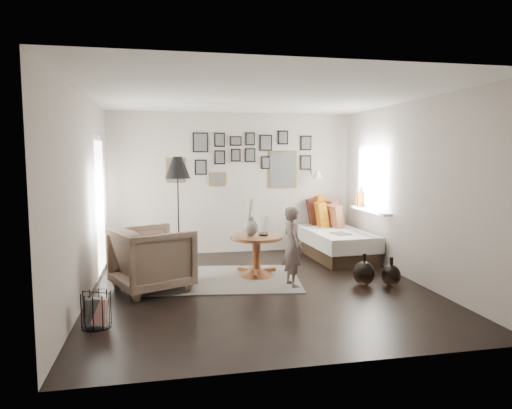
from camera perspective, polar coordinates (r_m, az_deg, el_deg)
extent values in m
plane|color=black|center=(6.39, 0.46, -10.34)|extent=(4.80, 4.80, 0.00)
plane|color=#ADA398|center=(8.51, -2.88, 2.68)|extent=(4.50, 0.00, 4.50)
plane|color=#ADA398|center=(3.85, 7.87, -1.59)|extent=(4.50, 0.00, 4.50)
plane|color=#ADA398|center=(6.10, -20.69, 0.92)|extent=(0.00, 4.80, 4.80)
plane|color=#ADA398|center=(6.97, 18.88, 1.59)|extent=(0.00, 4.80, 4.80)
plane|color=white|center=(6.18, 0.48, 13.45)|extent=(4.80, 4.80, 0.00)
plane|color=white|center=(7.30, -19.01, -0.20)|extent=(0.00, 2.14, 2.14)
plane|color=white|center=(7.30, -19.01, -0.20)|extent=(0.00, 1.88, 1.88)
plane|color=white|center=(7.30, -19.01, -0.20)|extent=(0.00, 1.93, 1.93)
plane|color=white|center=(8.01, 14.49, 3.35)|extent=(0.00, 1.30, 1.30)
plane|color=white|center=(8.01, 14.49, 3.35)|extent=(0.00, 1.14, 1.14)
cube|color=white|center=(8.03, 14.00, -0.71)|extent=(0.15, 1.32, 0.04)
cylinder|color=#8C4C14|center=(8.33, 13.00, 0.66)|extent=(0.10, 0.10, 0.28)
cylinder|color=#8C4C14|center=(8.49, 12.52, 0.57)|extent=(0.08, 0.08, 0.22)
cube|color=brown|center=(8.39, -10.00, 4.25)|extent=(0.35, 0.03, 0.45)
cube|color=black|center=(8.37, -9.99, 4.25)|extent=(0.30, 0.01, 0.40)
cube|color=black|center=(8.41, -6.97, 7.71)|extent=(0.28, 0.03, 0.36)
cube|color=black|center=(8.40, -6.96, 7.71)|extent=(0.23, 0.01, 0.31)
cube|color=black|center=(8.41, -6.93, 4.64)|extent=(0.22, 0.03, 0.28)
cube|color=black|center=(8.40, -6.92, 4.64)|extent=(0.17, 0.01, 0.23)
cube|color=black|center=(8.45, -4.58, 8.07)|extent=(0.20, 0.03, 0.26)
cube|color=black|center=(8.43, -4.57, 8.07)|extent=(0.15, 0.01, 0.21)
cube|color=black|center=(8.45, -4.56, 5.90)|extent=(0.20, 0.03, 0.26)
cube|color=black|center=(8.43, -4.55, 5.90)|extent=(0.15, 0.01, 0.21)
cube|color=black|center=(8.49, -2.55, 7.94)|extent=(0.22, 0.03, 0.18)
cube|color=black|center=(8.47, -2.53, 7.94)|extent=(0.17, 0.01, 0.13)
cube|color=black|center=(8.49, -2.54, 6.18)|extent=(0.18, 0.03, 0.24)
cube|color=black|center=(8.47, -2.53, 6.18)|extent=(0.13, 0.01, 0.19)
cube|color=black|center=(8.54, -0.75, 8.20)|extent=(0.18, 0.03, 0.24)
cube|color=black|center=(8.52, -0.72, 8.20)|extent=(0.13, 0.01, 0.19)
cube|color=black|center=(8.53, -0.74, 6.19)|extent=(0.20, 0.03, 0.26)
cube|color=black|center=(8.52, -0.72, 6.19)|extent=(0.15, 0.01, 0.21)
cube|color=black|center=(8.60, 1.24, 7.72)|extent=(0.24, 0.03, 0.30)
cube|color=black|center=(8.58, 1.27, 7.72)|extent=(0.19, 0.01, 0.25)
cube|color=black|center=(8.59, 1.23, 5.25)|extent=(0.18, 0.03, 0.24)
cube|color=black|center=(8.58, 1.26, 5.25)|extent=(0.13, 0.01, 0.19)
cube|color=brown|center=(8.68, 3.36, 4.39)|extent=(0.55, 0.03, 0.70)
cube|color=black|center=(8.66, 3.39, 4.39)|extent=(0.50, 0.01, 0.65)
cube|color=black|center=(8.68, 3.39, 8.35)|extent=(0.20, 0.03, 0.26)
cube|color=black|center=(8.66, 3.42, 8.36)|extent=(0.15, 0.01, 0.21)
cube|color=black|center=(8.80, 6.24, 7.65)|extent=(0.22, 0.03, 0.28)
cube|color=black|center=(8.78, 6.28, 7.65)|extent=(0.17, 0.01, 0.23)
cube|color=black|center=(8.80, 6.21, 5.24)|extent=(0.22, 0.03, 0.28)
cube|color=black|center=(8.78, 6.25, 5.24)|extent=(0.17, 0.01, 0.23)
cube|color=brown|center=(8.45, -4.88, 3.18)|extent=(0.30, 0.03, 0.24)
cube|color=black|center=(8.43, -4.86, 3.17)|extent=(0.25, 0.01, 0.19)
cube|color=white|center=(8.84, 7.16, 4.06)|extent=(0.06, 0.04, 0.10)
cylinder|color=white|center=(8.72, 7.41, 4.16)|extent=(0.02, 0.24, 0.02)
cone|color=white|center=(8.60, 7.69, 3.73)|extent=(0.18, 0.18, 0.14)
cube|color=#B7AEA0|center=(6.81, -4.18, -9.26)|extent=(2.41, 1.85, 0.01)
cone|color=brown|center=(6.97, 0.05, -8.47)|extent=(0.58, 0.58, 0.11)
cylinder|color=brown|center=(6.91, 0.05, -6.38)|extent=(0.12, 0.12, 0.45)
cylinder|color=brown|center=(6.85, 0.05, -4.12)|extent=(0.78, 0.78, 0.04)
ellipsoid|color=black|center=(6.83, -0.64, -2.91)|extent=(0.22, 0.22, 0.25)
cylinder|color=black|center=(6.81, -0.64, -1.70)|extent=(0.07, 0.07, 0.04)
cylinder|color=black|center=(6.87, 0.96, -3.81)|extent=(0.13, 0.13, 0.02)
cube|color=black|center=(8.45, 9.41, -5.51)|extent=(0.97, 2.11, 0.24)
cube|color=silver|center=(8.40, 9.44, -3.91)|extent=(1.03, 2.17, 0.26)
cube|color=#BB630A|center=(9.14, 7.72, -0.51)|extent=(0.36, 0.65, 0.60)
cube|color=#371511|center=(8.99, 7.03, -0.82)|extent=(0.27, 0.56, 0.54)
cube|color=maroon|center=(8.92, 9.10, -0.98)|extent=(0.41, 0.57, 0.52)
cube|color=#BB630A|center=(8.71, 8.11, -1.21)|extent=(0.24, 0.51, 0.50)
cube|color=maroon|center=(8.59, 9.64, -1.48)|extent=(0.33, 0.50, 0.45)
cube|color=black|center=(7.86, 10.55, -3.60)|extent=(0.31, 0.37, 0.02)
imported|color=#705C4B|center=(6.34, -12.83, -6.63)|extent=(1.24, 1.22, 0.86)
cube|color=silver|center=(6.38, -12.56, -6.08)|extent=(0.51, 0.52, 0.18)
cylinder|color=black|center=(7.86, -9.57, -7.18)|extent=(0.28, 0.28, 0.03)
cylinder|color=black|center=(7.72, -9.67, -1.50)|extent=(0.02, 0.02, 1.60)
cone|color=black|center=(7.65, -9.78, 4.58)|extent=(0.42, 0.42, 0.36)
cube|color=black|center=(5.25, -19.34, -12.47)|extent=(0.21, 0.09, 0.28)
cube|color=silver|center=(5.23, -19.05, -12.54)|extent=(0.21, 0.17, 0.28)
ellipsoid|color=black|center=(6.63, 13.35, -8.35)|extent=(0.30, 0.30, 0.34)
cylinder|color=black|center=(6.58, 13.40, -6.45)|extent=(0.05, 0.05, 0.11)
ellipsoid|color=black|center=(6.69, 16.53, -8.50)|extent=(0.26, 0.26, 0.30)
cylinder|color=black|center=(6.64, 16.59, -6.79)|extent=(0.05, 0.05, 0.11)
imported|color=#695753|center=(6.35, 4.60, -5.27)|extent=(0.33, 0.45, 1.12)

